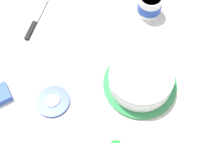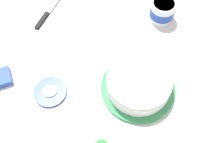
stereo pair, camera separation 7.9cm
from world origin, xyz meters
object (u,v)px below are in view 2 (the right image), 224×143
object	(u,v)px
spreading_knife	(48,13)
frosting_tub_lid	(50,92)
frosting_tub	(162,10)
frosted_cake	(139,84)

from	to	relation	value
spreading_knife	frosting_tub_lid	bearing A→B (deg)	-93.02
frosting_tub	spreading_knife	xyz separation A→B (m)	(-0.48, 0.12, -0.04)
frosted_cake	frosting_tub_lid	size ratio (longest dim) A/B	2.26
frosting_tub_lid	spreading_knife	xyz separation A→B (m)	(0.02, 0.39, -0.00)
frosted_cake	frosting_tub	xyz separation A→B (m)	(0.18, 0.31, 0.00)
frosted_cake	frosting_tub_lid	world-z (taller)	frosted_cake
frosting_tub_lid	frosting_tub	bearing A→B (deg)	27.92
frosting_tub_lid	spreading_knife	world-z (taller)	frosting_tub_lid
spreading_knife	frosting_tub	bearing A→B (deg)	-14.12
frosting_tub	spreading_knife	size ratio (longest dim) A/B	0.50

